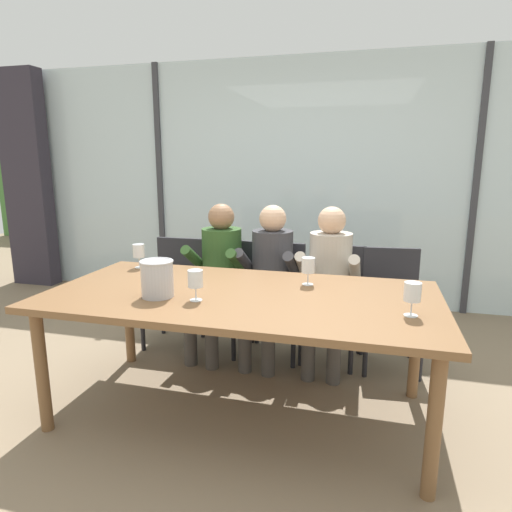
{
  "coord_description": "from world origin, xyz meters",
  "views": [
    {
      "loc": [
        0.72,
        -2.38,
        1.54
      ],
      "look_at": [
        0.0,
        0.35,
        0.92
      ],
      "focal_mm": 30.88,
      "sensor_mm": 36.0,
      "label": 1
    }
  ],
  "objects_px": {
    "chair_center": "(277,290)",
    "wine_glass_by_right_taster": "(412,293)",
    "ice_bucket_primary": "(157,278)",
    "wine_glass_by_left_taster": "(308,266)",
    "dining_table": "(241,304)",
    "chair_near_curtain": "(177,282)",
    "wine_glass_center_pour": "(139,252)",
    "person_beige_jumper": "(329,276)",
    "chair_left_of_center": "(227,285)",
    "chair_near_window_right": "(391,298)",
    "person_charcoal_jacket": "(270,272)",
    "chair_right_of_center": "(335,293)",
    "wine_glass_near_bucket": "(195,280)",
    "person_olive_shirt": "(218,269)"
  },
  "relations": [
    {
      "from": "chair_left_of_center",
      "to": "person_beige_jumper",
      "type": "distance_m",
      "value": 0.89
    },
    {
      "from": "chair_near_window_right",
      "to": "wine_glass_center_pour",
      "type": "distance_m",
      "value": 1.91
    },
    {
      "from": "person_beige_jumper",
      "to": "wine_glass_by_left_taster",
      "type": "height_order",
      "value": "person_beige_jumper"
    },
    {
      "from": "person_beige_jumper",
      "to": "wine_glass_by_right_taster",
      "type": "height_order",
      "value": "person_beige_jumper"
    },
    {
      "from": "chair_near_window_right",
      "to": "chair_center",
      "type": "bearing_deg",
      "value": 175.42
    },
    {
      "from": "chair_center",
      "to": "wine_glass_by_right_taster",
      "type": "bearing_deg",
      "value": -50.57
    },
    {
      "from": "chair_left_of_center",
      "to": "person_charcoal_jacket",
      "type": "relative_size",
      "value": 0.73
    },
    {
      "from": "wine_glass_by_left_taster",
      "to": "wine_glass_center_pour",
      "type": "distance_m",
      "value": 1.26
    },
    {
      "from": "person_charcoal_jacket",
      "to": "wine_glass_center_pour",
      "type": "bearing_deg",
      "value": -150.6
    },
    {
      "from": "chair_near_curtain",
      "to": "chair_center",
      "type": "xyz_separation_m",
      "value": [
        0.88,
        0.0,
        0.0
      ]
    },
    {
      "from": "wine_glass_center_pour",
      "to": "chair_near_window_right",
      "type": "bearing_deg",
      "value": 17.1
    },
    {
      "from": "chair_left_of_center",
      "to": "ice_bucket_primary",
      "type": "xyz_separation_m",
      "value": [
        -0.02,
        -1.17,
        0.37
      ]
    },
    {
      "from": "chair_left_of_center",
      "to": "ice_bucket_primary",
      "type": "bearing_deg",
      "value": -83.53
    },
    {
      "from": "dining_table",
      "to": "chair_near_curtain",
      "type": "distance_m",
      "value": 1.3
    },
    {
      "from": "dining_table",
      "to": "person_olive_shirt",
      "type": "height_order",
      "value": "person_olive_shirt"
    },
    {
      "from": "dining_table",
      "to": "person_olive_shirt",
      "type": "bearing_deg",
      "value": 117.87
    },
    {
      "from": "dining_table",
      "to": "wine_glass_by_right_taster",
      "type": "relative_size",
      "value": 13.16
    },
    {
      "from": "wine_glass_near_bucket",
      "to": "chair_right_of_center",
      "type": "bearing_deg",
      "value": 60.34
    },
    {
      "from": "chair_near_window_right",
      "to": "dining_table",
      "type": "bearing_deg",
      "value": -137.92
    },
    {
      "from": "chair_center",
      "to": "chair_near_window_right",
      "type": "relative_size",
      "value": 1.0
    },
    {
      "from": "person_charcoal_jacket",
      "to": "wine_glass_by_right_taster",
      "type": "xyz_separation_m",
      "value": [
        0.96,
        -1.0,
        0.2
      ]
    },
    {
      "from": "chair_left_of_center",
      "to": "chair_right_of_center",
      "type": "xyz_separation_m",
      "value": [
        0.9,
        0.0,
        0.0
      ]
    },
    {
      "from": "ice_bucket_primary",
      "to": "wine_glass_near_bucket",
      "type": "relative_size",
      "value": 1.22
    },
    {
      "from": "chair_near_window_right",
      "to": "person_charcoal_jacket",
      "type": "distance_m",
      "value": 0.94
    },
    {
      "from": "ice_bucket_primary",
      "to": "wine_glass_by_left_taster",
      "type": "bearing_deg",
      "value": 30.36
    },
    {
      "from": "chair_center",
      "to": "wine_glass_by_right_taster",
      "type": "height_order",
      "value": "wine_glass_by_right_taster"
    },
    {
      "from": "person_charcoal_jacket",
      "to": "wine_glass_by_right_taster",
      "type": "relative_size",
      "value": 6.93
    },
    {
      "from": "chair_left_of_center",
      "to": "wine_glass_near_bucket",
      "type": "height_order",
      "value": "wine_glass_near_bucket"
    },
    {
      "from": "chair_center",
      "to": "person_olive_shirt",
      "type": "height_order",
      "value": "person_olive_shirt"
    },
    {
      "from": "chair_center",
      "to": "wine_glass_center_pour",
      "type": "xyz_separation_m",
      "value": [
        -0.91,
        -0.54,
        0.37
      ]
    },
    {
      "from": "person_charcoal_jacket",
      "to": "wine_glass_near_bucket",
      "type": "distance_m",
      "value": 1.07
    },
    {
      "from": "chair_center",
      "to": "person_olive_shirt",
      "type": "bearing_deg",
      "value": -165.65
    },
    {
      "from": "chair_near_curtain",
      "to": "wine_glass_by_left_taster",
      "type": "bearing_deg",
      "value": -30.18
    },
    {
      "from": "chair_left_of_center",
      "to": "wine_glass_by_left_taster",
      "type": "distance_m",
      "value": 1.11
    },
    {
      "from": "person_charcoal_jacket",
      "to": "wine_glass_near_bucket",
      "type": "bearing_deg",
      "value": -96.26
    },
    {
      "from": "ice_bucket_primary",
      "to": "chair_right_of_center",
      "type": "bearing_deg",
      "value": 52.07
    },
    {
      "from": "wine_glass_by_right_taster",
      "to": "chair_left_of_center",
      "type": "bearing_deg",
      "value": 139.98
    },
    {
      "from": "dining_table",
      "to": "person_beige_jumper",
      "type": "distance_m",
      "value": 0.95
    },
    {
      "from": "person_beige_jumper",
      "to": "wine_glass_center_pour",
      "type": "relative_size",
      "value": 6.93
    },
    {
      "from": "chair_center",
      "to": "person_olive_shirt",
      "type": "relative_size",
      "value": 0.73
    },
    {
      "from": "chair_near_curtain",
      "to": "person_beige_jumper",
      "type": "relative_size",
      "value": 0.73
    },
    {
      "from": "chair_left_of_center",
      "to": "chair_near_window_right",
      "type": "height_order",
      "value": "same"
    },
    {
      "from": "chair_left_of_center",
      "to": "wine_glass_near_bucket",
      "type": "relative_size",
      "value": 5.09
    },
    {
      "from": "wine_glass_by_right_taster",
      "to": "dining_table",
      "type": "bearing_deg",
      "value": 170.51
    },
    {
      "from": "ice_bucket_primary",
      "to": "wine_glass_center_pour",
      "type": "relative_size",
      "value": 1.22
    },
    {
      "from": "dining_table",
      "to": "chair_left_of_center",
      "type": "relative_size",
      "value": 2.59
    },
    {
      "from": "wine_glass_by_right_taster",
      "to": "chair_right_of_center",
      "type": "bearing_deg",
      "value": 112.08
    },
    {
      "from": "dining_table",
      "to": "wine_glass_near_bucket",
      "type": "distance_m",
      "value": 0.34
    },
    {
      "from": "chair_center",
      "to": "person_olive_shirt",
      "type": "distance_m",
      "value": 0.5
    },
    {
      "from": "chair_right_of_center",
      "to": "wine_glass_center_pour",
      "type": "relative_size",
      "value": 5.09
    }
  ]
}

